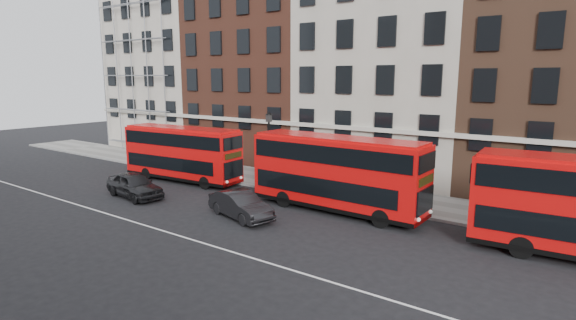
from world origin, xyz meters
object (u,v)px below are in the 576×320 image
Objects in this scene: bus_c at (336,172)px; car_front at (241,205)px; bus_b at (182,152)px; car_rear at (134,185)px.

car_front is (-3.71, -4.24, -1.64)m from bus_c.
bus_b is 2.07× the size of car_rear.
bus_b is 10.70m from car_front.
car_front is at bearing -130.15° from bus_c.
bus_c is at bearing -26.12° from car_front.
bus_c is 2.20× the size of car_rear.
car_rear is at bearing 110.28° from car_front.
bus_b is 5.32m from car_rear.
bus_b is at bearing -178.96° from bus_c.
bus_b is at bearing 19.20° from car_rear.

